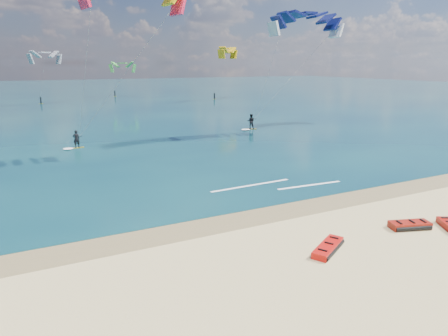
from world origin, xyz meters
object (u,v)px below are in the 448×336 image
Objects in this scene: kitesurfer_main at (103,62)px; packed_kite_left at (328,251)px; packed_kite_mid at (409,228)px; kitesurfer_far at (280,64)px.

packed_kite_left is at bearing -82.96° from kitesurfer_main.
kitesurfer_far is at bearing 86.97° from packed_kite_mid.
kitesurfer_far is (16.44, 28.73, 8.16)m from packed_kite_left.
kitesurfer_main is (-5.02, 25.16, 8.41)m from packed_kite_left.
packed_kite_left is 34.09m from kitesurfer_far.
packed_kite_mid is 28.44m from kitesurfer_main.
packed_kite_left is 5.55m from packed_kite_mid.
packed_kite_left is 27.00m from kitesurfer_main.
kitesurfer_main is 1.06× the size of kitesurfer_far.
packed_kite_mid is at bearing -71.35° from kitesurfer_main.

